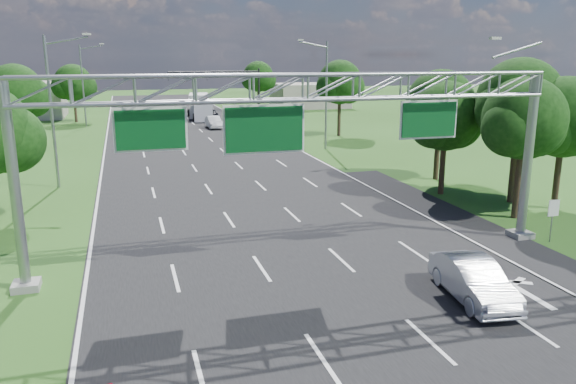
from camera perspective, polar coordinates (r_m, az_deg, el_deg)
name	(u,v)px	position (r m, az deg, el deg)	size (l,w,h in m)	color
ground	(226,177)	(41.68, -6.35, 1.51)	(220.00, 220.00, 0.00)	#254A16
road	(226,177)	(41.68, -6.35, 1.51)	(18.00, 180.00, 0.02)	black
road_flare	(473,228)	(30.91, 18.31, -3.47)	(3.00, 30.00, 0.02)	black
sign_gantry	(307,102)	(23.39, 1.95, 9.11)	(23.50, 1.00, 9.56)	gray
regulatory_sign	(553,212)	(29.58, 25.34, -1.83)	(0.60, 0.08, 2.10)	gray
traffic_signal	(233,83)	(76.60, -5.58, 11.01)	(12.21, 0.24, 7.00)	black
streetlight_l_near	(54,105)	(40.49, -22.68, 8.18)	(2.97, 0.22, 10.16)	gray
streetlight_l_far	(84,81)	(75.32, -20.00, 10.53)	(2.97, 0.22, 10.16)	gray
streetlight_r_mid	(324,90)	(53.46, 3.72, 10.31)	(2.97, 0.22, 10.16)	gray
tree_cluster_right	(495,113)	(36.70, 20.33, 7.49)	(9.91, 14.60, 8.68)	#2D2116
tree_verge_lb	(16,94)	(55.99, -25.87, 8.97)	(5.76, 4.80, 8.06)	#2D2116
tree_verge_lc	(74,84)	(80.48, -20.94, 10.18)	(5.76, 4.80, 7.62)	#2D2116
tree_verge_rd	(340,84)	(62.66, 5.34, 10.83)	(5.76, 4.80, 8.28)	#2D2116
tree_verge_re	(259,78)	(90.72, -3.00, 11.49)	(5.76, 4.80, 7.84)	#2D2116
building_left	(11,100)	(89.62, -26.28, 8.36)	(14.00, 10.00, 5.00)	gray
building_right	(310,95)	(97.44, 2.23, 9.78)	(12.00, 9.00, 4.00)	gray
silver_sedan	(473,280)	(21.90, 18.31, -8.48)	(1.61, 4.61, 1.52)	silver
car_queue_a	(169,120)	(73.50, -11.98, 7.13)	(1.83, 4.51, 1.31)	silver
car_queue_b	(209,113)	(81.36, -8.01, 7.91)	(2.19, 4.74, 1.32)	black
car_queue_d	(214,122)	(70.02, -7.56, 7.05)	(1.54, 4.41, 1.45)	white
box_truck	(200,107)	(81.01, -8.96, 8.54)	(3.43, 9.20, 3.38)	beige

